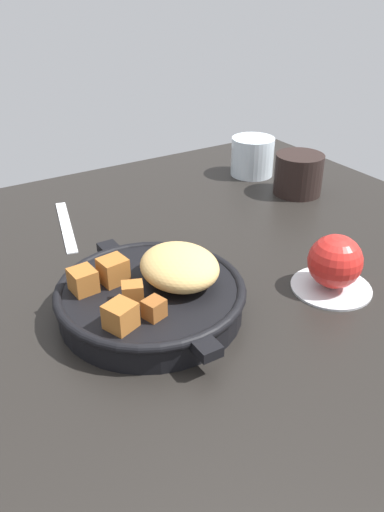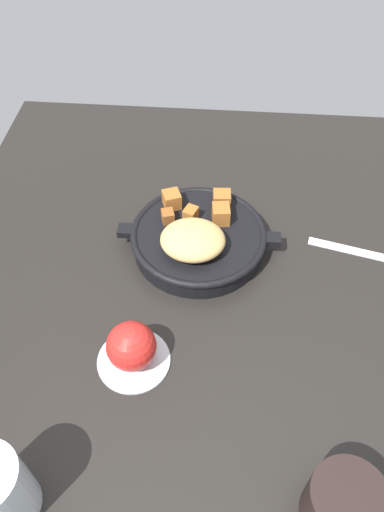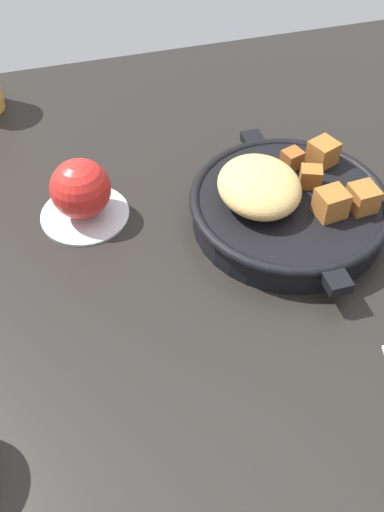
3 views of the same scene
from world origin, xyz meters
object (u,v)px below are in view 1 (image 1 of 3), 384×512
at_px(red_apple, 335,261).
at_px(coffee_mug_dark, 298,174).
at_px(cast_iron_skillet, 154,293).
at_px(water_glass_short, 252,156).
at_px(butter_knife, 66,225).

distance_m(red_apple, coffee_mug_dark, 0.31).
xyz_separation_m(cast_iron_skillet, water_glass_short, (-0.31, 0.38, 0.01)).
bearing_deg(butter_knife, coffee_mug_dark, 91.34).
relative_size(cast_iron_skillet, coffee_mug_dark, 3.12).
distance_m(red_apple, water_glass_short, 0.41).
xyz_separation_m(coffee_mug_dark, water_glass_short, (-0.12, -0.01, 0.00)).
bearing_deg(water_glass_short, red_apple, -23.26).
distance_m(red_apple, butter_knife, 0.42).
distance_m(butter_knife, coffee_mug_dark, 0.41).
bearing_deg(butter_knife, water_glass_short, 108.12).
height_order(cast_iron_skillet, coffee_mug_dark, cast_iron_skillet).
distance_m(coffee_mug_dark, water_glass_short, 0.12).
relative_size(cast_iron_skillet, water_glass_short, 3.23).
relative_size(red_apple, water_glass_short, 0.83).
bearing_deg(coffee_mug_dark, cast_iron_skillet, -64.41).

